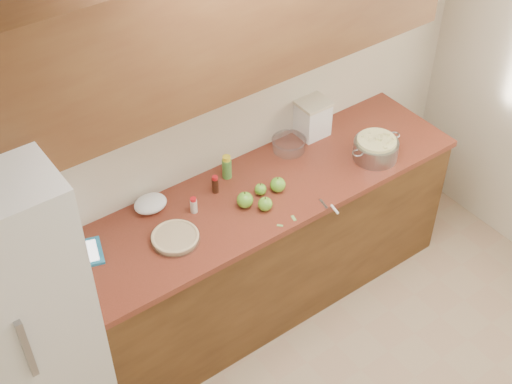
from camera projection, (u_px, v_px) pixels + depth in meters
room_shell at (465, 324)px, 2.84m from camera, size 3.60×3.60×3.60m
counter_run at (251, 252)px, 4.29m from camera, size 2.64×0.68×0.92m
upper_cabinets at (230, 17)px, 3.39m from camera, size 2.60×0.34×0.70m
fridge at (5, 323)px, 3.34m from camera, size 0.70×0.70×1.80m
pie at (175, 238)px, 3.70m from camera, size 0.26×0.26×0.04m
colander at (376, 149)px, 4.20m from camera, size 0.36×0.27×0.13m
flour_canister at (312, 117)px, 4.34m from camera, size 0.19×0.19×0.24m
tablet at (77, 255)px, 3.63m from camera, size 0.30×0.26×0.02m
paring_knife at (333, 208)px, 3.89m from camera, size 0.05×0.15×0.01m
lemon_bottle at (227, 167)px, 4.06m from camera, size 0.05×0.05×0.15m
cinnamon_shaker at (194, 205)px, 3.85m from camera, size 0.04×0.04×0.10m
vanilla_bottle at (215, 184)px, 3.97m from camera, size 0.04×0.04×0.11m
mixing_bowl at (289, 144)px, 4.27m from camera, size 0.21×0.21×0.08m
paper_towel at (150, 204)px, 3.87m from camera, size 0.22×0.19×0.08m
apple_left at (245, 200)px, 3.89m from camera, size 0.09×0.09×0.10m
apple_center at (261, 189)px, 3.97m from camera, size 0.07×0.07×0.08m
apple_front at (265, 204)px, 3.87m from camera, size 0.08×0.08×0.09m
apple_extra at (278, 185)px, 3.98m from camera, size 0.09×0.09×0.10m
peel_a at (280, 188)px, 4.02m from camera, size 0.04×0.04×0.00m
peel_b at (280, 225)px, 3.80m from camera, size 0.03×0.03×0.00m
peel_c at (294, 218)px, 3.84m from camera, size 0.03×0.05×0.00m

